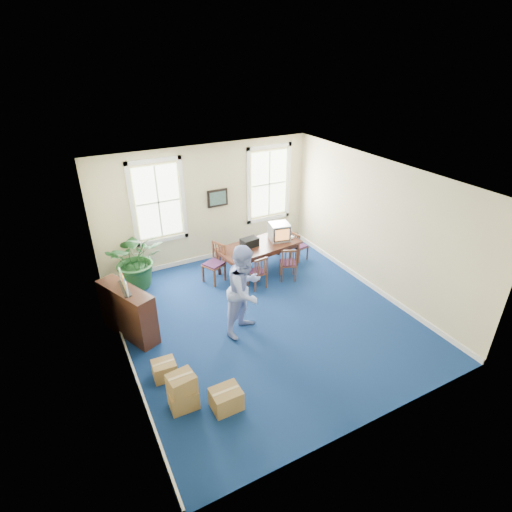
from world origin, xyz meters
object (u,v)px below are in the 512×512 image
crt_tv (279,232)px  potted_plant (137,259)px  man (245,290)px  cardboard_boxes (191,383)px  chair_near_left (257,272)px  credenza (128,312)px  conference_table (259,257)px

crt_tv → potted_plant: (-3.67, 0.65, -0.22)m
man → cardboard_boxes: size_ratio=1.59×
chair_near_left → potted_plant: size_ratio=0.59×
man → cardboard_boxes: (-1.66, -1.27, -0.63)m
potted_plant → cardboard_boxes: 4.12m
credenza → cardboard_boxes: credenza is taller
cardboard_boxes → potted_plant: bearing=88.7°
potted_plant → crt_tv: bearing=-10.1°
chair_near_left → man: 1.80m
man → credenza: size_ratio=1.38×
conference_table → cardboard_boxes: conference_table is taller
chair_near_left → cardboard_boxes: chair_near_left is taller
man → potted_plant: man is taller
crt_tv → cardboard_boxes: 5.14m
chair_near_left → credenza: size_ratio=0.62×
chair_near_left → credenza: credenza is taller
crt_tv → cardboard_boxes: crt_tv is taller
conference_table → cardboard_boxes: bearing=-139.8°
chair_near_left → crt_tv: bearing=-149.9°
conference_table → chair_near_left: size_ratio=2.48×
crt_tv → potted_plant: potted_plant is taller
chair_near_left → potted_plant: (-2.58, 1.45, 0.31)m
chair_near_left → potted_plant: potted_plant is taller
crt_tv → credenza: 4.48m
conference_table → cardboard_boxes: 4.61m
crt_tv → man: 3.03m
credenza → potted_plant: potted_plant is taller
crt_tv → potted_plant: size_ratio=0.36×
conference_table → credenza: size_ratio=1.53×
man → chair_near_left: bearing=24.4°
crt_tv → chair_near_left: 1.45m
conference_table → potted_plant: (-3.02, 0.70, 0.38)m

